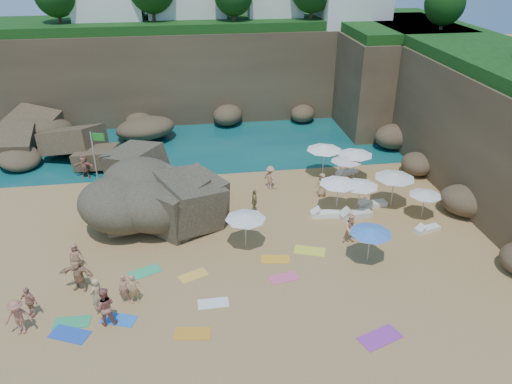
{
  "coord_description": "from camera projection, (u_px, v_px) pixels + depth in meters",
  "views": [
    {
      "loc": [
        -1.88,
        -23.04,
        15.67
      ],
      "look_at": [
        2.0,
        3.0,
        2.0
      ],
      "focal_mm": 35.0,
      "sensor_mm": 36.0,
      "label": 1
    }
  ],
  "objects": [
    {
      "name": "person_lie_3",
      "position": [
        80.0,
        285.0,
        24.6
      ],
      "size": [
        2.23,
        2.32,
        0.5
      ],
      "primitive_type": "imported",
      "rotation": [
        0.0,
        0.0,
        -0.31
      ],
      "color": "tan",
      "rests_on": "ground"
    },
    {
      "name": "ground",
      "position": [
        228.0,
        251.0,
        27.69
      ],
      "size": [
        120.0,
        120.0,
        0.0
      ],
      "primitive_type": "plane",
      "color": "tan",
      "rests_on": "ground"
    },
    {
      "name": "marina_masts",
      "position": [
        36.0,
        74.0,
        50.48
      ],
      "size": [
        3.1,
        0.1,
        6.0
      ],
      "color": "white",
      "rests_on": "ground"
    },
    {
      "name": "parasol_0",
      "position": [
        324.0,
        147.0,
        35.33
      ],
      "size": [
        2.53,
        2.53,
        2.4
      ],
      "color": "silver",
      "rests_on": "ground"
    },
    {
      "name": "parasol_7",
      "position": [
        395.0,
        175.0,
        31.24
      ],
      "size": [
        2.55,
        2.55,
        2.41
      ],
      "color": "silver",
      "rests_on": "ground"
    },
    {
      "name": "towel_10",
      "position": [
        276.0,
        259.0,
        26.97
      ],
      "size": [
        1.63,
        0.98,
        0.03
      ],
      "primitive_type": "cube",
      "rotation": [
        0.0,
        0.0,
        -0.14
      ],
      "color": "#FFAA28",
      "rests_on": "ground"
    },
    {
      "name": "parasol_3",
      "position": [
        360.0,
        183.0,
        30.77
      ],
      "size": [
        2.26,
        2.26,
        2.14
      ],
      "color": "silver",
      "rests_on": "ground"
    },
    {
      "name": "cliff_right",
      "position": [
        482.0,
        119.0,
        35.36
      ],
      "size": [
        8.0,
        30.0,
        8.0
      ],
      "primitive_type": "cube",
      "color": "brown",
      "rests_on": "ground"
    },
    {
      "name": "parasol_10",
      "position": [
        371.0,
        230.0,
        25.94
      ],
      "size": [
        2.23,
        2.23,
        2.11
      ],
      "color": "silver",
      "rests_on": "ground"
    },
    {
      "name": "rock_promontory",
      "position": [
        73.0,
        152.0,
        40.3
      ],
      "size": [
        12.0,
        7.0,
        2.0
      ],
      "primitive_type": null,
      "color": "brown",
      "rests_on": "ground"
    },
    {
      "name": "towel_3",
      "position": [
        72.0,
        322.0,
        22.59
      ],
      "size": [
        1.65,
        0.86,
        0.03
      ],
      "primitive_type": "cube",
      "rotation": [
        0.0,
        0.0,
        -0.03
      ],
      "color": "#2D9F63",
      "rests_on": "ground"
    },
    {
      "name": "cliff_corner",
      "position": [
        390.0,
        77.0,
        45.63
      ],
      "size": [
        10.0,
        12.0,
        8.0
      ],
      "primitive_type": "cube",
      "color": "brown",
      "rests_on": "ground"
    },
    {
      "name": "person_lie_0",
      "position": [
        21.0,
        329.0,
        21.9
      ],
      "size": [
        1.21,
        1.8,
        0.47
      ],
      "primitive_type": "imported",
      "rotation": [
        0.0,
        0.0,
        0.05
      ],
      "color": "#B16858",
      "rests_on": "ground"
    },
    {
      "name": "person_lie_1",
      "position": [
        32.0,
        312.0,
        22.94
      ],
      "size": [
        1.53,
        1.79,
        0.38
      ],
      "primitive_type": "imported",
      "rotation": [
        0.0,
        0.0,
        -0.49
      ],
      "color": "tan",
      "rests_on": "ground"
    },
    {
      "name": "parasol_4",
      "position": [
        459.0,
        158.0,
        34.49
      ],
      "size": [
        2.17,
        2.17,
        2.05
      ],
      "color": "silver",
      "rests_on": "ground"
    },
    {
      "name": "person_stand_6",
      "position": [
        97.0,
        296.0,
        22.8
      ],
      "size": [
        0.79,
        0.82,
        1.89
      ],
      "primitive_type": "imported",
      "rotation": [
        0.0,
        0.0,
        4.03
      ],
      "color": "tan",
      "rests_on": "ground"
    },
    {
      "name": "towel_12",
      "position": [
        310.0,
        251.0,
        27.68
      ],
      "size": [
        1.89,
        1.38,
        0.03
      ],
      "primitive_type": "cube",
      "rotation": [
        0.0,
        0.0,
        -0.35
      ],
      "color": "yellow",
      "rests_on": "ground"
    },
    {
      "name": "lounger_0",
      "position": [
        202.0,
        213.0,
        31.23
      ],
      "size": [
        1.58,
        0.65,
        0.24
      ],
      "primitive_type": "cube",
      "rotation": [
        0.0,
        0.0,
        0.09
      ],
      "color": "white",
      "rests_on": "ground"
    },
    {
      "name": "parasol_1",
      "position": [
        346.0,
        159.0,
        34.27
      ],
      "size": [
        2.21,
        2.21,
        2.09
      ],
      "color": "silver",
      "rests_on": "ground"
    },
    {
      "name": "person_stand_5",
      "position": [
        84.0,
        166.0,
        35.69
      ],
      "size": [
        1.67,
        0.84,
        1.73
      ],
      "primitive_type": "imported",
      "rotation": [
        0.0,
        0.0,
        -0.25
      ],
      "color": "#B76E5B",
      "rests_on": "ground"
    },
    {
      "name": "person_lie_4",
      "position": [
        135.0,
        299.0,
        23.76
      ],
      "size": [
        1.01,
        1.63,
        0.37
      ],
      "primitive_type": "imported",
      "rotation": [
        0.0,
        0.0,
        0.32
      ],
      "color": "tan",
      "rests_on": "ground"
    },
    {
      "name": "person_stand_2",
      "position": [
        270.0,
        178.0,
        34.1
      ],
      "size": [
        1.0,
        1.13,
        1.67
      ],
      "primitive_type": "imported",
      "rotation": [
        0.0,
        0.0,
        2.21
      ],
      "color": "tan",
      "rests_on": "ground"
    },
    {
      "name": "person_lie_2",
      "position": [
        77.0,
        265.0,
        26.22
      ],
      "size": [
        1.21,
        1.6,
        0.38
      ],
      "primitive_type": "imported",
      "rotation": [
        0.0,
        0.0,
        0.4
      ],
      "color": "#AA6F55",
      "rests_on": "ground"
    },
    {
      "name": "towel_0",
      "position": [
        70.0,
        334.0,
        21.91
      ],
      "size": [
        1.92,
        1.49,
        0.03
      ],
      "primitive_type": "cube",
      "rotation": [
        0.0,
        0.0,
        -0.42
      ],
      "color": "blue",
      "rests_on": "ground"
    },
    {
      "name": "parasol_9",
      "position": [
        245.0,
        216.0,
        27.18
      ],
      "size": [
        2.28,
        2.28,
        2.15
      ],
      "color": "silver",
      "rests_on": "ground"
    },
    {
      "name": "towel_4",
      "position": [
        193.0,
        276.0,
        25.68
      ],
      "size": [
        1.65,
        1.28,
        0.03
      ],
      "primitive_type": "cube",
      "rotation": [
        0.0,
        0.0,
        0.43
      ],
      "color": "#FFB843",
      "rests_on": "ground"
    },
    {
      "name": "parasol_5",
      "position": [
        339.0,
        181.0,
        30.77
      ],
      "size": [
        2.4,
        2.4,
        2.27
      ],
      "color": "silver",
      "rests_on": "ground"
    },
    {
      "name": "cliff_back",
      "position": [
        222.0,
        70.0,
        48.05
      ],
      "size": [
        44.0,
        8.0,
        8.0
      ],
      "primitive_type": "cube",
      "color": "brown",
      "rests_on": "ground"
    },
    {
      "name": "towel_8",
      "position": [
        119.0,
        320.0,
        22.75
      ],
      "size": [
        1.73,
        1.25,
        0.03
      ],
      "primitive_type": "cube",
      "rotation": [
        0.0,
        0.0,
        -0.33
      ],
      "color": "blue",
      "rests_on": "ground"
    },
    {
      "name": "lounger_5",
      "position": [
        428.0,
        229.0,
        29.52
      ],
      "size": [
        1.64,
        0.91,
        0.24
      ],
      "primitive_type": "cube",
      "rotation": [
        0.0,
        0.0,
        0.26
      ],
      "color": "white",
      "rests_on": "ground"
    },
    {
      "name": "towel_5",
      "position": [
        213.0,
        303.0,
        23.76
      ],
      "size": [
        1.47,
        0.75,
        0.03
      ],
      "primitive_type": "cube",
      "rotation": [
        0.0,
        0.0,
        0.01
      ],
      "color": "white",
      "rests_on": "ground"
    },
    {
      "name": "lounger_2",
      "position": [
        355.0,
        214.0,
        30.97
      ],
      "size": [
        2.12,
        0.95,
        0.32
      ],
      "primitive_type": "cube",
      "rotation": [
        0.0,
        0.0,
        0.14
      ],
      "color": "silver",
      "rests_on": "ground"
    },
    {
      "name": "rock_outcrop",
      "position": [
        150.0,
        208.0,
        32.03
      ],
      "size": [
        10.52,
        9.24,
        3.51
      ],
      "primitive_type": null,
      "rotation": [
        0.0,
        0.0,
        -0.36
      ],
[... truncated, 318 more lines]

